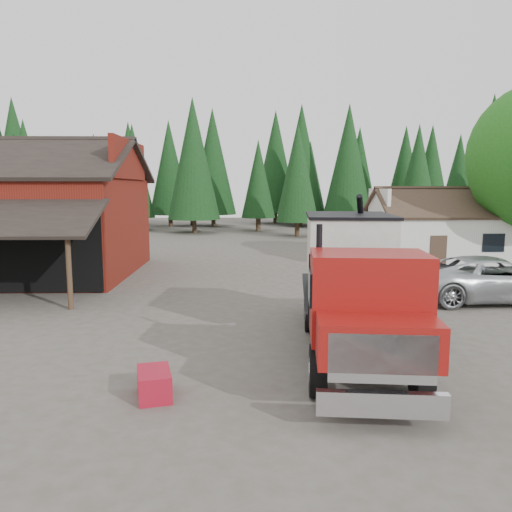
{
  "coord_description": "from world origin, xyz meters",
  "views": [
    {
      "loc": [
        0.93,
        -16.51,
        4.57
      ],
      "look_at": [
        1.46,
        3.61,
        1.8
      ],
      "focal_mm": 35.0,
      "sensor_mm": 36.0,
      "label": 1
    }
  ],
  "objects": [
    {
      "name": "near_pine_b",
      "position": [
        6.0,
        30.0,
        5.89
      ],
      "size": [
        3.96,
        3.96,
        10.4
      ],
      "color": "#382619",
      "rests_on": "ground"
    },
    {
      "name": "ground",
      "position": [
        0.0,
        0.0,
        0.0
      ],
      "size": [
        120.0,
        120.0,
        0.0
      ],
      "primitive_type": "plane",
      "color": "#494339",
      "rests_on": "ground"
    },
    {
      "name": "farmhouse",
      "position": [
        13.0,
        13.0,
        1.67
      ],
      "size": [
        8.6,
        6.42,
        4.65
      ],
      "color": "silver",
      "rests_on": "ground"
    },
    {
      "name": "silver_car",
      "position": [
        11.03,
        3.0,
        0.91
      ],
      "size": [
        6.57,
        3.08,
        1.82
      ],
      "primitive_type": "imported",
      "rotation": [
        0.0,
        0.0,
        1.58
      ],
      "color": "#B4B8BC",
      "rests_on": "ground"
    },
    {
      "name": "near_pine_c",
      "position": [
        22.0,
        26.0,
        6.89
      ],
      "size": [
        4.84,
        4.84,
        12.4
      ],
      "color": "#382619",
      "rests_on": "ground"
    },
    {
      "name": "equip_box",
      "position": [
        -1.03,
        -6.0,
        0.3
      ],
      "size": [
        0.93,
        1.23,
        0.6
      ],
      "primitive_type": "cube",
      "rotation": [
        0.0,
        0.0,
        0.23
      ],
      "color": "maroon",
      "rests_on": "ground"
    },
    {
      "name": "red_barn",
      "position": [
        -11.0,
        9.9,
        2.69
      ],
      "size": [
        12.8,
        13.63,
        7.18
      ],
      "color": "maroon",
      "rests_on": "ground"
    },
    {
      "name": "near_pine_d",
      "position": [
        -4.0,
        34.0,
        7.39
      ],
      "size": [
        5.28,
        5.28,
        13.4
      ],
      "color": "#382619",
      "rests_on": "ground"
    },
    {
      "name": "feed_truck",
      "position": [
        4.01,
        -2.97,
        2.04
      ],
      "size": [
        3.56,
        9.88,
        4.36
      ],
      "rotation": [
        0.0,
        0.0,
        -0.1
      ],
      "color": "black",
      "rests_on": "ground"
    },
    {
      "name": "conifer_backdrop",
      "position": [
        0.0,
        42.0,
        0.0
      ],
      "size": [
        76.0,
        16.0,
        16.0
      ],
      "primitive_type": null,
      "color": "black",
      "rests_on": "ground"
    }
  ]
}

